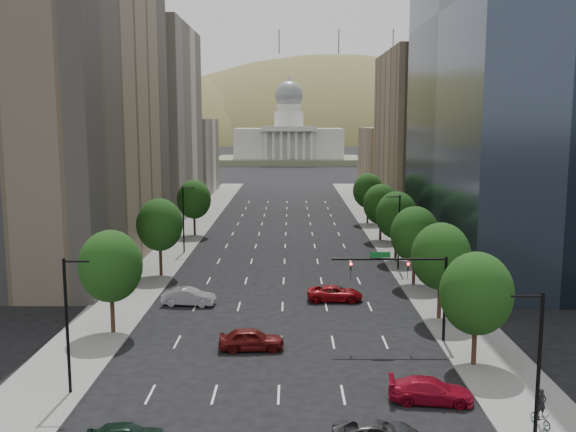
{
  "coord_description": "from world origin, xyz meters",
  "views": [
    {
      "loc": [
        0.77,
        -19.52,
        17.54
      ],
      "look_at": [
        0.5,
        45.03,
        8.0
      ],
      "focal_mm": 40.18,
      "sensor_mm": 36.0,
      "label": 1
    }
  ],
  "objects_px": {
    "cyclist": "(541,414)",
    "car_maroon": "(251,339)",
    "car_red_far": "(335,293)",
    "car_silver": "(189,297)",
    "traffic_signal": "(414,279)",
    "car_red_near": "(431,390)",
    "capitol": "(289,143)"
  },
  "relations": [
    {
      "from": "capitol",
      "to": "car_red_far",
      "type": "relative_size",
      "value": 11.02
    },
    {
      "from": "car_red_near",
      "to": "car_silver",
      "type": "xyz_separation_m",
      "value": [
        -18.59,
        21.49,
        0.07
      ]
    },
    {
      "from": "traffic_signal",
      "to": "cyclist",
      "type": "xyz_separation_m",
      "value": [
        4.64,
        -14.55,
        -4.27
      ]
    },
    {
      "from": "traffic_signal",
      "to": "car_red_near",
      "type": "relative_size",
      "value": 1.73
    },
    {
      "from": "traffic_signal",
      "to": "car_silver",
      "type": "height_order",
      "value": "traffic_signal"
    },
    {
      "from": "car_maroon",
      "to": "cyclist",
      "type": "bearing_deg",
      "value": -129.5
    },
    {
      "from": "car_maroon",
      "to": "cyclist",
      "type": "xyz_separation_m",
      "value": [
        17.43,
        -12.8,
        0.04
      ]
    },
    {
      "from": "traffic_signal",
      "to": "cyclist",
      "type": "height_order",
      "value": "traffic_signal"
    },
    {
      "from": "car_maroon",
      "to": "car_red_far",
      "type": "xyz_separation_m",
      "value": [
        7.39,
        13.79,
        -0.1
      ]
    },
    {
      "from": "car_red_near",
      "to": "car_silver",
      "type": "relative_size",
      "value": 1.04
    },
    {
      "from": "car_red_near",
      "to": "cyclist",
      "type": "relative_size",
      "value": 2.37
    },
    {
      "from": "traffic_signal",
      "to": "car_red_near",
      "type": "xyz_separation_m",
      "value": [
        -0.94,
        -11.06,
        -4.41
      ]
    },
    {
      "from": "cyclist",
      "to": "car_silver",
      "type": "bearing_deg",
      "value": 115.63
    },
    {
      "from": "car_maroon",
      "to": "car_red_near",
      "type": "bearing_deg",
      "value": -131.34
    },
    {
      "from": "capitol",
      "to": "car_red_far",
      "type": "height_order",
      "value": "capitol"
    },
    {
      "from": "car_silver",
      "to": "car_maroon",
      "type": "bearing_deg",
      "value": -145.91
    },
    {
      "from": "cyclist",
      "to": "car_maroon",
      "type": "bearing_deg",
      "value": 125.29
    },
    {
      "from": "capitol",
      "to": "car_silver",
      "type": "relative_size",
      "value": 11.83
    },
    {
      "from": "capitol",
      "to": "car_silver",
      "type": "height_order",
      "value": "capitol"
    },
    {
      "from": "car_silver",
      "to": "cyclist",
      "type": "height_order",
      "value": "cyclist"
    },
    {
      "from": "car_silver",
      "to": "traffic_signal",
      "type": "bearing_deg",
      "value": -112.96
    },
    {
      "from": "car_silver",
      "to": "cyclist",
      "type": "relative_size",
      "value": 2.28
    },
    {
      "from": "capitol",
      "to": "car_silver",
      "type": "xyz_separation_m",
      "value": [
        -9.0,
        -209.28,
        -7.74
      ]
    },
    {
      "from": "car_silver",
      "to": "cyclist",
      "type": "xyz_separation_m",
      "value": [
        24.16,
        -24.98,
        0.06
      ]
    },
    {
      "from": "traffic_signal",
      "to": "car_red_far",
      "type": "height_order",
      "value": "traffic_signal"
    },
    {
      "from": "car_red_near",
      "to": "traffic_signal",
      "type": "bearing_deg",
      "value": 2.07
    },
    {
      "from": "cyclist",
      "to": "traffic_signal",
      "type": "bearing_deg",
      "value": 89.25
    },
    {
      "from": "car_red_near",
      "to": "car_red_far",
      "type": "xyz_separation_m",
      "value": [
        -4.47,
        23.09,
        -0.01
      ]
    },
    {
      "from": "car_red_near",
      "to": "cyclist",
      "type": "xyz_separation_m",
      "value": [
        5.57,
        -3.49,
        0.13
      ]
    },
    {
      "from": "traffic_signal",
      "to": "car_maroon",
      "type": "xyz_separation_m",
      "value": [
        -12.79,
        -1.75,
        -4.31
      ]
    },
    {
      "from": "traffic_signal",
      "to": "car_maroon",
      "type": "height_order",
      "value": "traffic_signal"
    },
    {
      "from": "car_maroon",
      "to": "car_red_far",
      "type": "relative_size",
      "value": 0.93
    }
  ]
}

